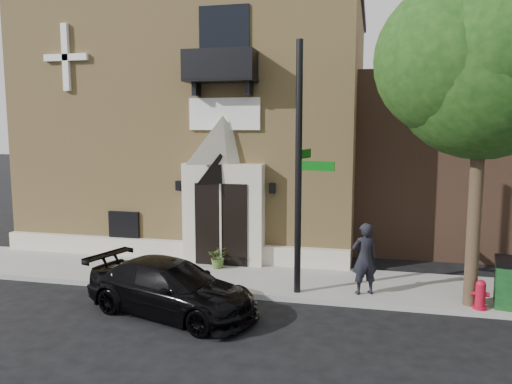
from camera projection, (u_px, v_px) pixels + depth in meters
ground at (230, 298)px, 13.21m from camera, size 120.00×120.00×0.00m
sidewalk at (278, 281)px, 14.42m from camera, size 42.00×3.00×0.15m
church at (214, 124)px, 20.97m from camera, size 12.20×11.01×9.30m
street_tree_left at (485, 67)px, 11.43m from camera, size 4.97×4.38×7.77m
black_sedan at (171, 288)px, 11.99m from camera, size 4.80×3.03×1.30m
street_sign at (299, 169)px, 12.81m from camera, size 1.02×1.14×6.51m
fire_hydrant at (480, 295)px, 11.94m from camera, size 0.41×0.33×0.72m
planter at (219, 257)px, 15.44m from camera, size 0.73×0.67×0.70m
pedestrian_near at (364, 259)px, 12.96m from camera, size 0.81×0.69×1.89m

